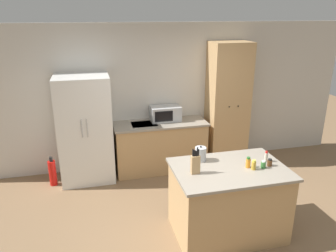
# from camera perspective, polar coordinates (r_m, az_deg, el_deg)

# --- Properties ---
(ground_plane) EXTENTS (14.00, 14.00, 0.00)m
(ground_plane) POSITION_cam_1_polar(r_m,az_deg,el_deg) (4.52, 5.59, -18.49)
(ground_plane) COLOR #846647
(wall_back) EXTENTS (7.20, 0.06, 2.60)m
(wall_back) POSITION_cam_1_polar(r_m,az_deg,el_deg) (6.00, -1.35, 5.18)
(wall_back) COLOR beige
(wall_back) RESTS_ON ground_plane
(refrigerator) EXTENTS (0.87, 0.70, 1.81)m
(refrigerator) POSITION_cam_1_polar(r_m,az_deg,el_deg) (5.63, -14.22, -0.61)
(refrigerator) COLOR white
(refrigerator) RESTS_ON ground_plane
(back_counter) EXTENTS (1.65, 0.62, 0.91)m
(back_counter) POSITION_cam_1_polar(r_m,az_deg,el_deg) (5.95, -1.33, -3.52)
(back_counter) COLOR tan
(back_counter) RESTS_ON ground_plane
(pantry_cabinet) EXTENTS (0.70, 0.55, 2.27)m
(pantry_cabinet) POSITION_cam_1_polar(r_m,az_deg,el_deg) (6.14, 10.30, 3.63)
(pantry_cabinet) COLOR tan
(pantry_cabinet) RESTS_ON ground_plane
(kitchen_island) EXTENTS (1.41, 0.97, 0.93)m
(kitchen_island) POSITION_cam_1_polar(r_m,az_deg,el_deg) (4.38, 10.37, -12.66)
(kitchen_island) COLOR tan
(kitchen_island) RESTS_ON ground_plane
(microwave) EXTENTS (0.53, 0.34, 0.26)m
(microwave) POSITION_cam_1_polar(r_m,az_deg,el_deg) (5.87, -0.48, 2.21)
(microwave) COLOR #B2B5B7
(microwave) RESTS_ON back_counter
(knife_block) EXTENTS (0.10, 0.06, 0.34)m
(knife_block) POSITION_cam_1_polar(r_m,az_deg,el_deg) (3.92, 4.80, -6.56)
(knife_block) COLOR tan
(knife_block) RESTS_ON kitchen_island
(spice_bottle_tall_dark) EXTENTS (0.06, 0.06, 0.10)m
(spice_bottle_tall_dark) POSITION_cam_1_polar(r_m,az_deg,el_deg) (4.23, 16.27, -6.47)
(spice_bottle_tall_dark) COLOR #337033
(spice_bottle_tall_dark) RESTS_ON kitchen_island
(spice_bottle_short_red) EXTENTS (0.06, 0.06, 0.13)m
(spice_bottle_short_red) POSITION_cam_1_polar(r_m,az_deg,el_deg) (4.15, 14.70, -6.59)
(spice_bottle_short_red) COLOR gold
(spice_bottle_short_red) RESTS_ON kitchen_island
(spice_bottle_amber_oil) EXTENTS (0.06, 0.06, 0.14)m
(spice_bottle_amber_oil) POSITION_cam_1_polar(r_m,az_deg,el_deg) (4.19, 13.79, -6.21)
(spice_bottle_amber_oil) COLOR orange
(spice_bottle_amber_oil) RESTS_ON kitchen_island
(spice_bottle_green_herb) EXTENTS (0.04, 0.04, 0.15)m
(spice_bottle_green_herb) POSITION_cam_1_polar(r_m,az_deg,el_deg) (4.40, 16.71, -5.14)
(spice_bottle_green_herb) COLOR beige
(spice_bottle_green_herb) RESTS_ON kitchen_island
(spice_bottle_pale_salt) EXTENTS (0.06, 0.06, 0.09)m
(spice_bottle_pale_salt) POSITION_cam_1_polar(r_m,az_deg,el_deg) (4.31, 17.29, -6.11)
(spice_bottle_pale_salt) COLOR #563319
(spice_bottle_pale_salt) RESTS_ON kitchen_island
(kettle) EXTENTS (0.15, 0.15, 0.21)m
(kettle) POSITION_cam_1_polar(r_m,az_deg,el_deg) (4.26, 5.68, -4.88)
(kettle) COLOR #B2B5B7
(kettle) RESTS_ON kitchen_island
(fire_extinguisher) EXTENTS (0.12, 0.12, 0.51)m
(fire_extinguisher) POSITION_cam_1_polar(r_m,az_deg,el_deg) (5.84, -19.46, -7.66)
(fire_extinguisher) COLOR red
(fire_extinguisher) RESTS_ON ground_plane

